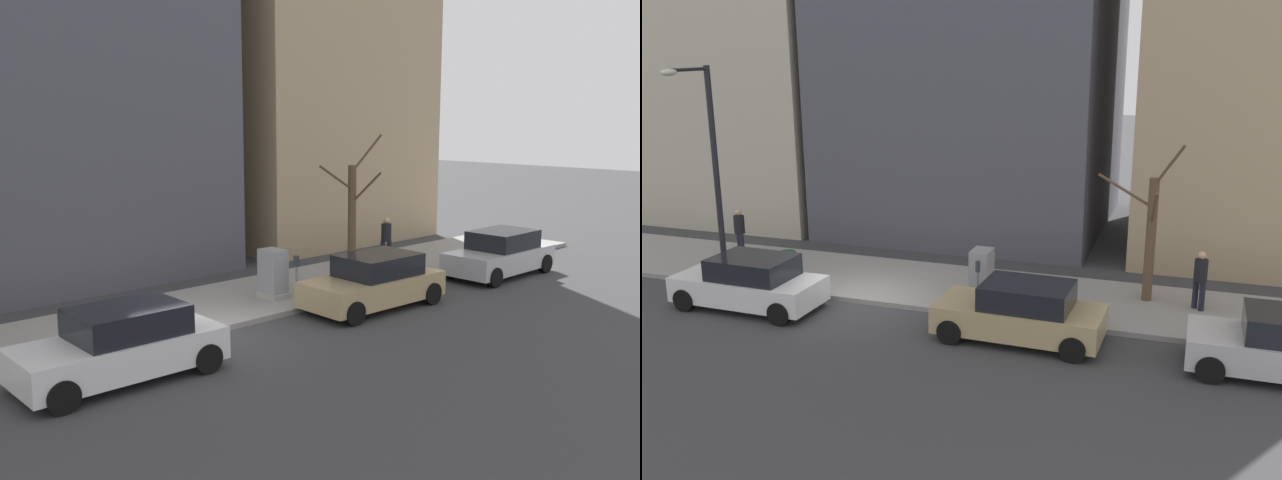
% 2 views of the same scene
% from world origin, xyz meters
% --- Properties ---
extents(ground_plane, '(120.00, 120.00, 0.00)m').
position_xyz_m(ground_plane, '(0.00, 0.00, 0.00)').
color(ground_plane, '#38383A').
extents(sidewalk, '(4.00, 36.00, 0.15)m').
position_xyz_m(sidewalk, '(2.00, 0.00, 0.07)').
color(sidewalk, gray).
rests_on(sidewalk, ground).
extents(parked_car_silver, '(1.94, 4.21, 1.52)m').
position_xyz_m(parked_car_silver, '(-1.12, -11.31, 0.74)').
color(parked_car_silver, '#B7B7BC').
rests_on(parked_car_silver, ground).
extents(parked_car_tan, '(2.02, 4.25, 1.52)m').
position_xyz_m(parked_car_tan, '(-1.01, -5.17, 0.74)').
color(parked_car_tan, tan).
rests_on(parked_car_tan, ground).
extents(parked_car_white, '(2.00, 4.24, 1.52)m').
position_xyz_m(parked_car_white, '(-1.23, 2.66, 0.74)').
color(parked_car_white, white).
rests_on(parked_car_white, ground).
extents(parking_meter, '(0.14, 0.10, 1.35)m').
position_xyz_m(parking_meter, '(0.45, -3.56, 0.98)').
color(parking_meter, slate).
rests_on(parking_meter, sidewalk).
extents(utility_box, '(0.83, 0.61, 1.43)m').
position_xyz_m(utility_box, '(1.30, -3.41, 0.85)').
color(utility_box, '#A8A399').
rests_on(utility_box, sidewalk).
extents(bare_tree, '(1.32, 2.32, 4.59)m').
position_xyz_m(bare_tree, '(2.57, -7.96, 2.07)').
color(bare_tree, brown).
rests_on(bare_tree, sidewalk).
extents(trash_bin, '(0.56, 0.56, 0.90)m').
position_xyz_m(trash_bin, '(0.90, 2.77, 0.60)').
color(trash_bin, '#14381E').
rests_on(trash_bin, sidewalk).
extents(pedestrian_near_meter, '(0.36, 0.36, 1.66)m').
position_xyz_m(pedestrian_near_meter, '(2.28, -9.38, 1.09)').
color(pedestrian_near_meter, '#1E1E2D').
rests_on(pedestrian_near_meter, sidewalk).
extents(office_block_center, '(10.37, 10.37, 17.13)m').
position_xyz_m(office_block_center, '(10.68, -0.43, 8.57)').
color(office_block_center, '#4C4C56').
rests_on(office_block_center, ground).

